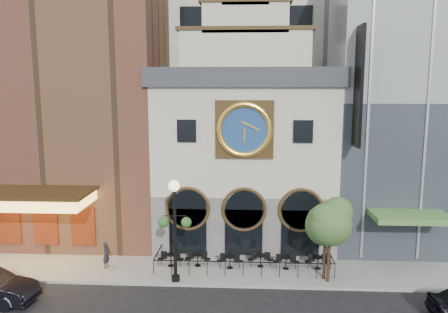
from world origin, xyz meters
name	(u,v)px	position (x,y,z in m)	size (l,w,h in m)	color
ground	(243,288)	(0.00, 0.00, 0.00)	(120.00, 120.00, 0.00)	black
sidewalk	(243,269)	(0.00, 2.50, 0.07)	(44.00, 5.00, 0.15)	gray
clock_building	(245,150)	(0.00, 7.82, 6.69)	(12.60, 8.78, 18.65)	#605E5B
theater_building	(73,68)	(-13.00, 9.96, 12.60)	(14.00, 15.60, 25.00)	brown
retail_building	(422,101)	(12.99, 9.99, 10.14)	(14.00, 14.40, 20.00)	gray
cafe_railing	(243,261)	(0.00, 2.50, 0.60)	(10.60, 2.60, 0.90)	black
bistro_0	(171,259)	(-4.51, 2.53, 0.61)	(1.58, 0.68, 0.90)	black
bistro_1	(198,259)	(-2.84, 2.63, 0.61)	(1.58, 0.68, 0.90)	black
bistro_2	(230,261)	(-0.83, 2.40, 0.61)	(1.58, 0.68, 0.90)	black
bistro_3	(260,259)	(1.05, 2.70, 0.61)	(1.58, 0.68, 0.90)	black
bistro_4	(286,262)	(2.59, 2.46, 0.61)	(1.58, 0.68, 0.90)	black
bistro_5	(318,261)	(4.55, 2.57, 0.61)	(1.58, 0.68, 0.90)	black
pedestrian	(106,255)	(-8.42, 2.12, 0.97)	(0.59, 0.39, 1.63)	black
lamppost	(175,219)	(-3.86, 0.44, 3.80)	(1.89, 0.67, 5.90)	black
tree_left	(326,222)	(4.70, 1.19, 3.55)	(2.41, 2.32, 4.64)	#382619
tree_right	(331,221)	(4.88, 0.86, 3.74)	(2.54, 2.45, 4.90)	#382619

